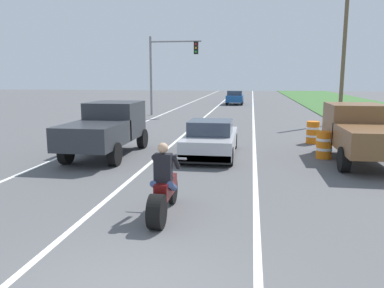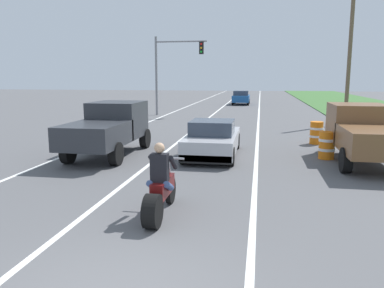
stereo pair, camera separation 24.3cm
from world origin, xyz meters
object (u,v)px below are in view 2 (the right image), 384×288
(construction_barrel_mid, at_px, (316,133))
(distant_car_far_ahead, at_px, (241,97))
(sports_car_silver, at_px, (213,139))
(pickup_truck_right_shoulder_brown, at_px, (364,131))
(pickup_truck_left_lane_dark_grey, at_px, (109,126))
(traffic_light_mast_near, at_px, (171,64))
(construction_barrel_nearest, at_px, (327,145))
(motorcycle_with_rider, at_px, (160,191))

(construction_barrel_mid, distance_m, distant_car_far_ahead, 24.92)
(sports_car_silver, height_order, distant_car_far_ahead, distant_car_far_ahead)
(sports_car_silver, relative_size, pickup_truck_right_shoulder_brown, 0.90)
(distant_car_far_ahead, bearing_deg, pickup_truck_left_lane_dark_grey, -97.13)
(pickup_truck_right_shoulder_brown, distance_m, traffic_light_mast_near, 18.70)
(sports_car_silver, relative_size, construction_barrel_nearest, 4.30)
(motorcycle_with_rider, height_order, pickup_truck_left_lane_dark_grey, pickup_truck_left_lane_dark_grey)
(motorcycle_with_rider, relative_size, sports_car_silver, 0.51)
(motorcycle_with_rider, bearing_deg, pickup_truck_left_lane_dark_grey, 120.49)
(motorcycle_with_rider, bearing_deg, sports_car_silver, 87.38)
(pickup_truck_left_lane_dark_grey, height_order, distant_car_far_ahead, pickup_truck_left_lane_dark_grey)
(traffic_light_mast_near, xyz_separation_m, construction_barrel_nearest, (9.23, -14.86, -3.45))
(traffic_light_mast_near, relative_size, distant_car_far_ahead, 1.50)
(motorcycle_with_rider, height_order, construction_barrel_nearest, motorcycle_with_rider)
(distant_car_far_ahead, bearing_deg, construction_barrel_nearest, -80.81)
(sports_car_silver, distance_m, construction_barrel_nearest, 4.17)
(sports_car_silver, relative_size, distant_car_far_ahead, 1.08)
(construction_barrel_nearest, xyz_separation_m, construction_barrel_mid, (0.08, 3.23, 0.00))
(sports_car_silver, xyz_separation_m, traffic_light_mast_near, (-5.07, 15.06, 3.33))
(pickup_truck_right_shoulder_brown, distance_m, construction_barrel_nearest, 1.35)
(pickup_truck_left_lane_dark_grey, relative_size, distant_car_far_ahead, 1.20)
(motorcycle_with_rider, xyz_separation_m, construction_barrel_mid, (4.54, 10.06, -0.09))
(construction_barrel_nearest, relative_size, distant_car_far_ahead, 0.25)
(traffic_light_mast_near, height_order, construction_barrel_mid, traffic_light_mast_near)
(pickup_truck_left_lane_dark_grey, bearing_deg, construction_barrel_mid, 26.07)
(traffic_light_mast_near, xyz_separation_m, construction_barrel_mid, (9.31, -11.63, -3.45))
(motorcycle_with_rider, distance_m, pickup_truck_right_shoulder_brown, 8.49)
(sports_car_silver, distance_m, pickup_truck_right_shoulder_brown, 5.30)
(distant_car_far_ahead, bearing_deg, traffic_light_mast_near, -110.24)
(motorcycle_with_rider, distance_m, construction_barrel_nearest, 8.16)
(motorcycle_with_rider, distance_m, distant_car_far_ahead, 34.56)
(sports_car_silver, bearing_deg, construction_barrel_mid, 38.97)
(construction_barrel_nearest, height_order, distant_car_far_ahead, distant_car_far_ahead)
(motorcycle_with_rider, relative_size, construction_barrel_mid, 2.21)
(motorcycle_with_rider, relative_size, construction_barrel_nearest, 2.21)
(motorcycle_with_rider, xyz_separation_m, pickup_truck_left_lane_dark_grey, (-3.58, 6.08, 0.51))
(traffic_light_mast_near, height_order, construction_barrel_nearest, traffic_light_mast_near)
(motorcycle_with_rider, height_order, construction_barrel_mid, motorcycle_with_rider)
(pickup_truck_right_shoulder_brown, relative_size, distant_car_far_ahead, 1.20)
(motorcycle_with_rider, relative_size, traffic_light_mast_near, 0.37)
(sports_car_silver, distance_m, pickup_truck_left_lane_dark_grey, 3.95)
(traffic_light_mast_near, height_order, distant_car_far_ahead, traffic_light_mast_near)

